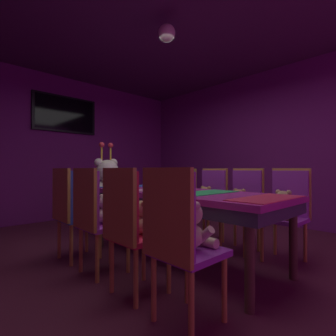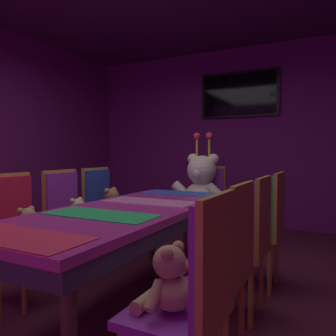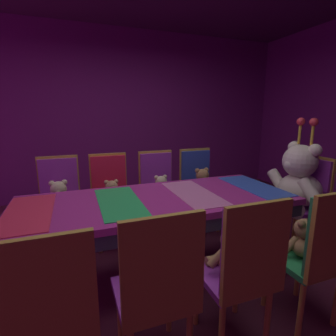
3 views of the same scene
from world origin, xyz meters
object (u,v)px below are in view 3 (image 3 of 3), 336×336
chair_left_2 (157,184)px  teddy_left_3 (202,183)px  teddy_left_0 (59,198)px  chair_left_1 (110,189)px  chair_left_0 (60,194)px  chair_right_1 (159,282)px  chair_right_3 (322,247)px  teddy_left_2 (161,189)px  teddy_right_2 (231,253)px  teddy_right_3 (303,240)px  king_teddy_bear (297,180)px  chair_right_2 (246,263)px  chair_right_0 (48,313)px  banquet_table (158,207)px  chair_left_3 (197,180)px  teddy_right_0 (51,293)px  teddy_left_1 (112,194)px  teddy_right_1 (151,269)px  throne_chair (308,193)px

chair_left_2 → teddy_left_3: bearing=75.1°
teddy_left_0 → chair_left_1: size_ratio=0.34×
chair_left_0 → chair_right_1: (1.74, 0.52, 0.00)m
chair_left_2 → teddy_left_3: size_ratio=2.92×
teddy_left_3 → chair_right_3: bearing=-0.1°
chair_left_0 → chair_right_1: same height
teddy_left_2 → teddy_right_2: (1.45, -0.04, 0.01)m
teddy_left_0 → teddy_right_3: (1.48, 1.60, -0.02)m
king_teddy_bear → chair_right_2: bearing=34.3°
teddy_left_0 → chair_right_0: bearing=0.7°
banquet_table → chair_left_3: bearing=137.7°
chair_left_2 → chair_left_3: bearing=90.6°
chair_left_3 → teddy_right_2: (1.60, -0.57, -0.01)m
banquet_table → teddy_right_0: 1.08m
chair_left_1 → teddy_left_1: (0.14, -0.00, -0.02)m
chair_right_0 → teddy_right_1: bearing=-71.3°
chair_left_1 → teddy_right_3: chair_left_1 is taller
teddy_right_0 → chair_right_2: (0.13, 1.02, 0.01)m
teddy_left_0 → teddy_left_2: bearing=89.8°
banquet_table → throne_chair: throne_chair is taller
chair_left_2 → teddy_right_3: 1.70m
teddy_left_2 → teddy_right_2: bearing=-1.5°
chair_left_1 → teddy_left_3: chair_left_1 is taller
chair_left_3 → chair_right_1: 2.04m
teddy_right_0 → teddy_right_3: teddy_right_0 is taller
teddy_left_0 → chair_right_0: 1.62m
chair_right_2 → teddy_right_2: (-0.14, 0.00, -0.01)m
chair_left_3 → chair_right_3: bearing=-0.1°
chair_left_3 → teddy_right_1: chair_left_3 is taller
teddy_right_1 → chair_right_2: (0.16, 0.51, 0.02)m
teddy_left_1 → teddy_right_3: 1.83m
chair_left_3 → chair_left_2: bearing=-89.4°
chair_left_0 → chair_left_3: size_ratio=1.00×
teddy_left_1 → chair_right_3: (1.62, 1.08, 0.02)m
teddy_left_2 → chair_left_3: 0.55m
chair_left_0 → chair_right_3: same height
chair_left_1 → teddy_left_1: 0.14m
chair_left_1 → chair_right_3: bearing=31.6°
teddy_right_2 → teddy_right_0: bearing=90.8°
teddy_right_3 → chair_left_3: bearing=-0.1°
chair_left_1 → teddy_left_1: size_ratio=3.41×
teddy_left_2 → chair_right_1: chair_right_1 is taller
chair_left_1 → chair_left_3: (-0.00, 1.08, 0.00)m
teddy_left_1 → chair_right_2: 1.68m
chair_left_2 → king_teddy_bear: size_ratio=1.07×
chair_left_2 → chair_right_0: 2.05m
chair_right_0 → teddy_right_3: 1.59m
teddy_left_3 → chair_right_2: (1.60, -0.57, 0.00)m
banquet_table → chair_right_3: (0.88, 0.80, -0.06)m
teddy_left_0 → teddy_right_1: bearing=20.0°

